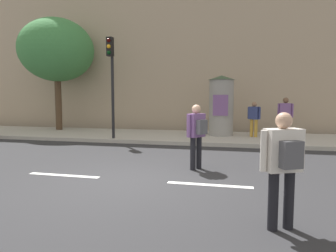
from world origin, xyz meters
name	(u,v)px	position (x,y,z in m)	size (l,w,h in m)	color
ground_plane	(132,180)	(0.00, 0.00, 0.00)	(80.00, 80.00, 0.00)	#2B2B2D
sidewalk_curb	(186,137)	(0.00, 7.00, 0.07)	(36.00, 4.00, 0.15)	#B2ADA3
lane_markings	(132,180)	(0.00, 0.00, 0.00)	(25.80, 0.16, 0.01)	silver
building_backdrop	(201,33)	(0.00, 12.00, 5.69)	(36.00, 5.00, 11.39)	tan
traffic_light	(111,71)	(-2.78, 5.24, 2.92)	(0.24, 0.45, 4.10)	black
poster_column	(221,105)	(1.52, 7.42, 1.51)	(1.19, 1.19, 2.68)	gray
street_tree	(57,50)	(-6.98, 7.88, 4.29)	(3.80, 3.80, 5.78)	#4C3826
pedestrian_in_dark_shirt	(197,131)	(1.26, 1.32, 0.99)	(0.52, 0.53, 1.66)	black
pedestrian_with_backpack	(283,160)	(2.89, -1.92, 0.98)	(0.61, 0.51, 1.63)	black
pedestrian_with_bag	(254,117)	(2.94, 7.17, 1.02)	(0.53, 0.39, 1.51)	#B78C33
pedestrian_in_light_jacket	(285,114)	(4.18, 7.01, 1.15)	(0.61, 0.31, 1.70)	#724C84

